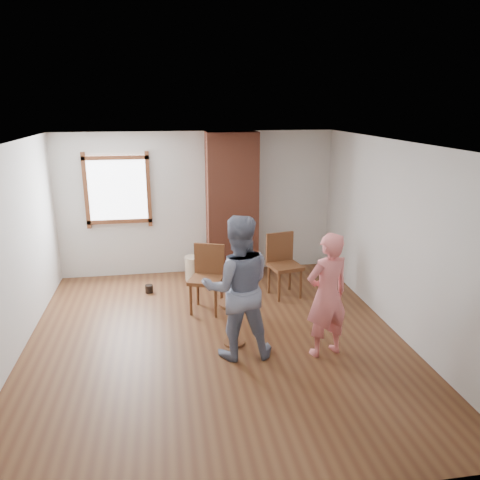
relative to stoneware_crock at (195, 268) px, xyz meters
name	(u,v)px	position (x,y,z in m)	size (l,w,h in m)	color
ground	(216,340)	(0.12, -2.29, -0.22)	(5.50, 5.50, 0.00)	brown
room_shell	(205,199)	(0.06, -1.68, 1.59)	(5.04, 5.52, 2.62)	silver
brick_chimney	(232,205)	(0.72, 0.21, 1.08)	(0.90, 0.50, 2.60)	brown
stoneware_crock	(195,268)	(0.00, 0.00, 0.00)	(0.34, 0.34, 0.44)	#C9B191
dark_pot	(149,289)	(-0.80, -0.48, -0.15)	(0.13, 0.13, 0.13)	black
dining_chair_left	(207,274)	(0.11, -1.27, 0.35)	(0.61, 0.61, 1.01)	brown
dining_chair_right	(283,261)	(1.39, -0.89, 0.36)	(0.57, 0.57, 1.03)	brown
side_table	(234,316)	(0.34, -2.44, 0.19)	(0.40, 0.40, 0.60)	brown
cake_plate	(234,302)	(0.34, -2.44, 0.39)	(0.18, 0.18, 0.01)	white
cake_slice	(235,299)	(0.35, -2.44, 0.42)	(0.08, 0.07, 0.06)	silver
man	(238,288)	(0.35, -2.70, 0.69)	(0.88, 0.69, 1.82)	#161F3D
person_pink	(327,295)	(1.44, -2.86, 0.58)	(0.58, 0.38, 1.60)	#F67B7C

